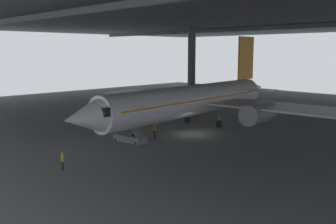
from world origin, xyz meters
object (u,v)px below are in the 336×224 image
at_px(crew_worker_near_nose, 62,160).
at_px(crew_worker_by_stairs, 154,130).
at_px(baggage_tug, 197,111).
at_px(airplane_main, 193,100).
at_px(boarding_stairs, 130,135).

distance_m(crew_worker_near_nose, crew_worker_by_stairs, 14.07).
bearing_deg(baggage_tug, crew_worker_near_nose, -69.14).
distance_m(airplane_main, boarding_stairs, 11.12).
relative_size(boarding_stairs, baggage_tug, 2.04).
bearing_deg(airplane_main, boarding_stairs, -88.52).
relative_size(crew_worker_near_nose, crew_worker_by_stairs, 0.92).
xyz_separation_m(crew_worker_near_nose, baggage_tug, (-11.34, 29.77, -0.38)).
bearing_deg(crew_worker_near_nose, airplane_main, 102.18).
height_order(boarding_stairs, crew_worker_by_stairs, boarding_stairs).
distance_m(crew_worker_by_stairs, baggage_tug, 17.95).
distance_m(boarding_stairs, crew_worker_near_nose, 11.47).
bearing_deg(crew_worker_by_stairs, baggage_tug, 115.78).
relative_size(crew_worker_near_nose, baggage_tug, 0.68).
distance_m(airplane_main, crew_worker_near_nose, 22.02).
xyz_separation_m(boarding_stairs, crew_worker_by_stairs, (0.79, 3.00, 0.26)).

